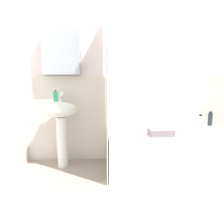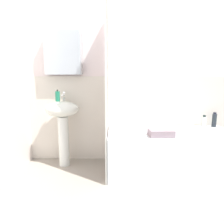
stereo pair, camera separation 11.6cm
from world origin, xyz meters
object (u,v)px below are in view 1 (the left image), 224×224
at_px(bathtub, 168,150).
at_px(body_wash_bottle, 200,120).
at_px(sink, 61,120).
at_px(towel_folded, 161,132).
at_px(soap_dispenser, 56,96).
at_px(shampoo_bottle, 210,119).

height_order(bathtub, body_wash_bottle, body_wash_bottle).
height_order(sink, towel_folded, sink).
distance_m(soap_dispenser, bathtub, 1.60).
bearing_deg(body_wash_bottle, sink, -176.35).
relative_size(soap_dispenser, body_wash_bottle, 0.98).
xyz_separation_m(sink, body_wash_bottle, (1.92, 0.12, -0.05)).
bearing_deg(soap_dispenser, body_wash_bottle, 2.80).
xyz_separation_m(bathtub, shampoo_bottle, (0.67, 0.27, 0.35)).
bearing_deg(soap_dispenser, bathtub, -7.46).
relative_size(shampoo_bottle, body_wash_bottle, 1.26).
bearing_deg(soap_dispenser, towel_folded, -16.53).
bearing_deg(bathtub, towel_folded, -131.48).
relative_size(soap_dispenser, bathtub, 0.10).
bearing_deg(bathtub, sink, 173.23).
xyz_separation_m(bathtub, body_wash_bottle, (0.54, 0.29, 0.33)).
height_order(soap_dispenser, bathtub, soap_dispenser).
bearing_deg(body_wash_bottle, bathtub, -152.16).
relative_size(shampoo_bottle, towel_folded, 0.74).
bearing_deg(shampoo_bottle, body_wash_bottle, 172.81).
bearing_deg(body_wash_bottle, soap_dispenser, -177.20).
relative_size(sink, towel_folded, 3.21).
relative_size(soap_dispenser, towel_folded, 0.58).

